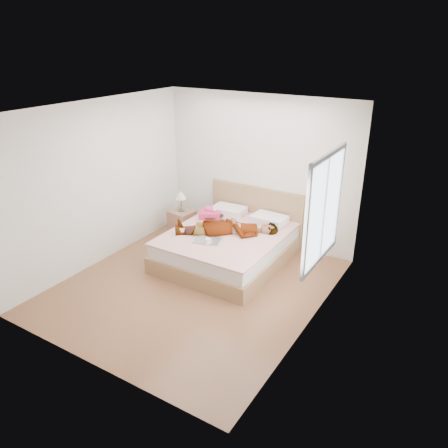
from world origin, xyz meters
The scene contains 11 objects.
ground centered at (0.00, 0.00, 0.00)m, with size 4.00×4.00×0.00m, color #532D1A.
woman centered at (-0.02, 0.98, 0.63)m, with size 0.63×1.68×0.23m, color silver.
hair centered at (-0.59, 1.43, 0.55)m, with size 0.42×0.51×0.08m, color black.
phone centered at (-0.52, 1.38, 0.67)m, with size 0.04×0.08×0.01m, color silver.
room_shell centered at (1.77, 0.30, 1.50)m, with size 4.00×4.00×4.00m.
bed centered at (0.00, 1.04, 0.28)m, with size 1.80×2.08×1.00m.
towel centered at (-0.61, 1.35, 0.59)m, with size 0.46×0.43×0.19m.
magazine centered at (-0.10, 0.52, 0.52)m, with size 0.52×0.42×0.03m.
coffee_mug centered at (-0.02, 0.43, 0.56)m, with size 0.13×0.10×0.10m.
plush_toy centered at (-0.49, 0.61, 0.58)m, with size 0.20×0.25×0.13m.
nightstand centered at (-1.21, 1.33, 0.30)m, with size 0.47×0.43×0.90m.
Camera 1 is at (3.33, -4.58, 3.45)m, focal length 35.00 mm.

